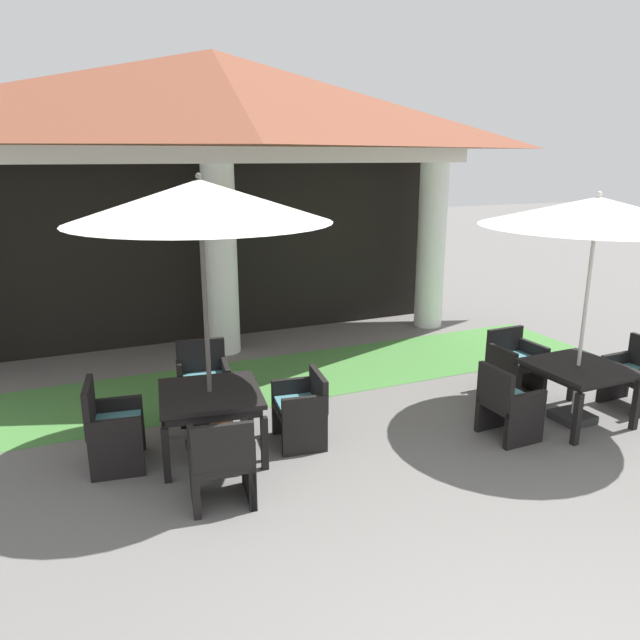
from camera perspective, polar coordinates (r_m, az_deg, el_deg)
The scene contains 14 objects.
background_pavilion at distance 9.41m, azimuth -10.11°, elevation 17.91°, with size 8.94×3.17×4.52m.
lawn_strip at distance 8.45m, azimuth -6.45°, elevation -5.87°, with size 10.74×1.84×0.01m, color #47843D.
patio_table_near_foreground at distance 7.62m, azimuth 23.36°, elevation -4.61°, with size 1.01×1.01×0.70m.
patio_umbrella_near_foreground at distance 7.24m, azimuth 24.91°, elevation 9.20°, with size 2.52×2.52×2.69m.
patio_chair_near_foreground_north at distance 8.35m, azimuth 18.07°, elevation -3.92°, with size 0.60×0.57×0.83m.
patio_chair_near_foreground_east at distance 8.45m, azimuth 27.92°, elevation -4.78°, with size 0.54×0.61×0.87m.
patio_chair_near_foreground_west at distance 7.00m, azimuth 17.46°, elevation -7.72°, with size 0.53×0.56×0.85m.
patio_table_mid_left at distance 6.36m, azimuth -10.43°, elevation -7.49°, with size 1.16×1.16×0.70m.
patio_umbrella_mid_left at distance 5.89m, azimuth -11.39°, elevation 10.85°, with size 2.54×2.54×2.90m.
patio_chair_mid_left_south at distance 5.56m, azimuth -9.38°, elevation -13.17°, with size 0.62×0.60×0.86m.
patio_chair_mid_left_north at distance 7.34m, azimuth -11.07°, elevation -5.95°, with size 0.67×0.64×0.91m.
patio_chair_mid_left_east at distance 6.58m, azimuth -1.76°, elevation -8.48°, with size 0.58×0.67×0.79m.
patio_chair_mid_left_west at distance 6.45m, azimuth -19.22°, elevation -9.74°, with size 0.60×0.69×0.91m.
terracotta_urn at distance 7.08m, azimuth -9.41°, elevation -8.70°, with size 0.32×0.32×0.45m.
Camera 1 is at (-2.25, -1.45, 3.05)m, focal length 33.54 mm.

